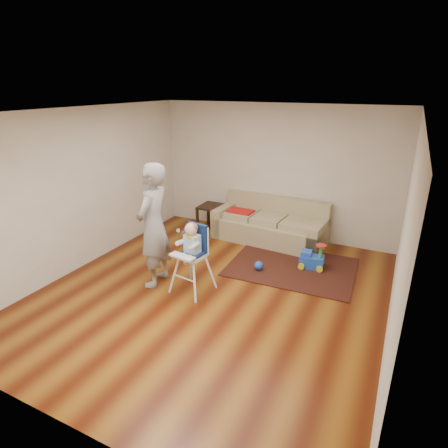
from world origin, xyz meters
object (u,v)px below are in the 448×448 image
at_px(side_table, 213,218).
at_px(ride_on_toy, 312,255).
at_px(toy_ball, 259,266).
at_px(high_chair, 192,259).
at_px(sofa, 269,221).
at_px(adult, 154,226).

distance_m(side_table, ride_on_toy, 2.56).
distance_m(ride_on_toy, toy_ball, 0.95).
height_order(ride_on_toy, toy_ball, ride_on_toy).
bearing_deg(high_chair, side_table, 119.20).
relative_size(sofa, side_table, 4.14).
distance_m(sofa, side_table, 1.33).
xyz_separation_m(sofa, adult, (-1.04, -2.42, 0.55)).
relative_size(ride_on_toy, adult, 0.23).
bearing_deg(adult, sofa, 150.10).
bearing_deg(side_table, ride_on_toy, -19.75).
height_order(ride_on_toy, high_chair, high_chair).
distance_m(high_chair, adult, 0.78).
height_order(high_chair, adult, adult).
height_order(sofa, ride_on_toy, sofa).
xyz_separation_m(sofa, ride_on_toy, (1.09, -0.81, -0.19)).
height_order(ride_on_toy, adult, adult).
relative_size(ride_on_toy, high_chair, 0.40).
bearing_deg(side_table, adult, -83.52).
distance_m(sofa, ride_on_toy, 1.37).
distance_m(sofa, toy_ball, 1.39).
bearing_deg(toy_ball, side_table, 139.75).
bearing_deg(side_table, sofa, -2.29).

